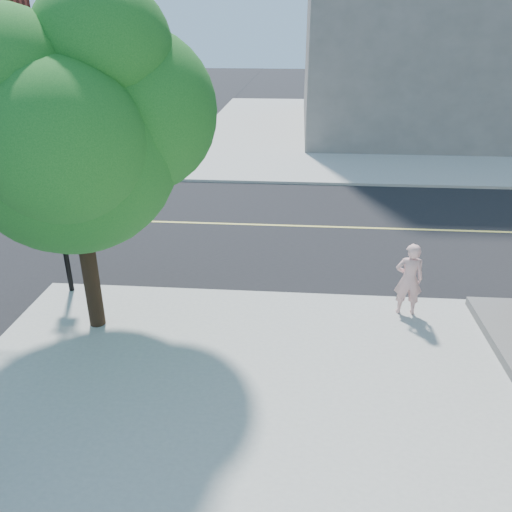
{
  "coord_description": "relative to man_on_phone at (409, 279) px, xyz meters",
  "views": [
    {
      "loc": [
        4.65,
        -10.03,
        5.59
      ],
      "look_at": [
        3.87,
        -0.65,
        1.3
      ],
      "focal_mm": 35.16,
      "sensor_mm": 36.0,
      "label": 1
    }
  ],
  "objects": [
    {
      "name": "man_on_phone",
      "position": [
        0.0,
        0.0,
        0.0
      ],
      "size": [
        0.59,
        0.4,
        1.57
      ],
      "primitive_type": "imported",
      "rotation": [
        0.0,
        0.0,
        3.1
      ],
      "color": "beige",
      "rests_on": "sidewalk_se"
    },
    {
      "name": "ground",
      "position": [
        -7.01,
        0.68,
        -0.91
      ],
      "size": [
        140.0,
        140.0,
        0.0
      ],
      "primitive_type": "plane",
      "color": "black",
      "rests_on": "ground"
    },
    {
      "name": "sidewalk_ne",
      "position": [
        6.49,
        22.18,
        -0.85
      ],
      "size": [
        29.0,
        25.0,
        0.12
      ],
      "primitive_type": "cube",
      "color": "#AAAAA3",
      "rests_on": "ground"
    },
    {
      "name": "road_ew",
      "position": [
        -7.01,
        5.18,
        -0.9
      ],
      "size": [
        140.0,
        9.0,
        0.01
      ],
      "primitive_type": "cube",
      "color": "black",
      "rests_on": "ground"
    },
    {
      "name": "street_tree",
      "position": [
        -6.18,
        -0.95,
        3.27
      ],
      "size": [
        4.73,
        4.3,
        6.28
      ],
      "rotation": [
        0.0,
        0.0,
        0.43
      ],
      "color": "black",
      "rests_on": "sidewalk_se"
    }
  ]
}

